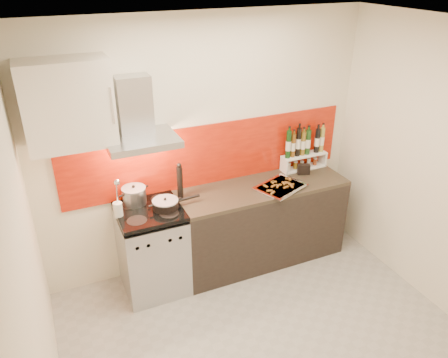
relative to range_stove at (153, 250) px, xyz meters
name	(u,v)px	position (x,y,z in m)	size (l,w,h in m)	color
floor	(268,340)	(0.70, -1.10, -0.44)	(3.40, 3.40, 0.00)	#9E9991
ceiling	(287,31)	(0.70, -1.10, 2.16)	(3.40, 2.80, 0.02)	white
back_wall	(206,147)	(0.70, 0.30, 0.86)	(3.40, 0.02, 2.60)	silver
left_wall	(30,274)	(-1.00, -1.10, 0.86)	(0.02, 2.80, 2.60)	silver
right_wall	(443,173)	(2.40, -1.10, 0.86)	(0.02, 2.80, 2.60)	silver
backsplash	(211,154)	(0.75, 0.29, 0.78)	(3.00, 0.02, 0.64)	maroon
range_stove	(153,250)	(0.00, 0.00, 0.00)	(0.60, 0.60, 0.91)	#B7B7BA
counter	(261,223)	(1.20, 0.00, 0.01)	(1.80, 0.60, 0.90)	black
range_hood	(137,119)	(0.00, 0.14, 1.30)	(0.62, 0.50, 0.61)	#B7B7BA
upper_cabinet	(68,104)	(-0.55, 0.13, 1.51)	(0.70, 0.35, 0.72)	silver
stock_pot	(134,196)	(-0.09, 0.16, 0.55)	(0.23, 0.23, 0.20)	#B7B7BA
saute_pan	(166,204)	(0.16, -0.04, 0.51)	(0.47, 0.24, 0.11)	black
utensil_jar	(118,205)	(-0.28, 0.00, 0.58)	(0.08, 0.13, 0.40)	silver
pepper_mill	(180,181)	(0.35, 0.12, 0.64)	(0.06, 0.06, 0.37)	black
step_shelf	(304,150)	(1.81, 0.19, 0.68)	(0.53, 0.14, 0.49)	white
caddy_box	(304,169)	(1.73, 0.06, 0.52)	(0.13, 0.06, 0.11)	black
baking_tray	(280,187)	(1.34, -0.12, 0.47)	(0.58, 0.52, 0.03)	silver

